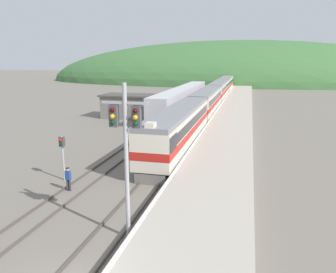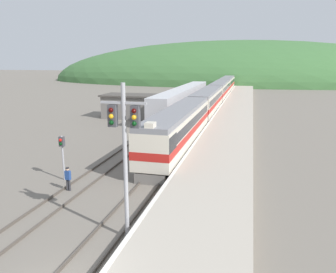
# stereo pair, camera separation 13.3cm
# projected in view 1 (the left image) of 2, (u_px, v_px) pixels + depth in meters

# --- Properties ---
(track_main) EXTENTS (1.52, 180.00, 0.16)m
(track_main) POSITION_uv_depth(u_px,v_px,m) (221.00, 97.00, 78.29)
(track_main) COLOR #4C443D
(track_main) RESTS_ON ground
(track_siding) EXTENTS (1.52, 180.00, 0.16)m
(track_siding) POSITION_uv_depth(u_px,v_px,m) (202.00, 96.00, 79.38)
(track_siding) COLOR #4C443D
(track_siding) RESTS_ON ground
(platform) EXTENTS (5.49, 140.00, 0.97)m
(platform) POSITION_uv_depth(u_px,v_px,m) (236.00, 107.00, 58.29)
(platform) COLOR #ADA393
(platform) RESTS_ON ground
(distant_hills) EXTENTS (158.87, 71.49, 32.78)m
(distant_hills) POSITION_uv_depth(u_px,v_px,m) (234.00, 82.00, 134.68)
(distant_hills) COLOR #3D6B38
(distant_hills) RESTS_ON ground
(station_shed) EXTENTS (8.04, 4.83, 3.54)m
(station_shed) POSITION_uv_depth(u_px,v_px,m) (129.00, 106.00, 49.77)
(station_shed) COLOR slate
(station_shed) RESTS_ON ground
(express_train_lead_car) EXTENTS (2.92, 20.07, 4.42)m
(express_train_lead_car) POSITION_uv_depth(u_px,v_px,m) (179.00, 127.00, 31.74)
(express_train_lead_car) COLOR black
(express_train_lead_car) RESTS_ON ground
(carriage_second) EXTENTS (2.91, 19.73, 4.06)m
(carriage_second) POSITION_uv_depth(u_px,v_px,m) (207.00, 102.00, 51.60)
(carriage_second) COLOR black
(carriage_second) RESTS_ON ground
(carriage_third) EXTENTS (2.91, 19.73, 4.06)m
(carriage_third) POSITION_uv_depth(u_px,v_px,m) (219.00, 90.00, 71.07)
(carriage_third) COLOR black
(carriage_third) RESTS_ON ground
(carriage_fourth) EXTENTS (2.91, 19.73, 4.06)m
(carriage_fourth) POSITION_uv_depth(u_px,v_px,m) (226.00, 84.00, 90.55)
(carriage_fourth) COLOR black
(carriage_fourth) RESTS_ON ground
(siding_train) EXTENTS (2.90, 34.72, 3.99)m
(siding_train) POSITION_uv_depth(u_px,v_px,m) (183.00, 99.00, 56.64)
(siding_train) COLOR black
(siding_train) RESTS_ON ground
(signal_mast_main) EXTENTS (2.20, 0.42, 7.60)m
(signal_mast_main) POSITION_uv_depth(u_px,v_px,m) (126.00, 140.00, 15.06)
(signal_mast_main) COLOR #9E9EA3
(signal_mast_main) RESTS_ON ground
(signal_post_siding) EXTENTS (0.36, 0.42, 3.31)m
(signal_post_siding) POSITION_uv_depth(u_px,v_px,m) (62.00, 149.00, 23.46)
(signal_post_siding) COLOR #9E9EA3
(signal_post_siding) RESTS_ON ground
(track_worker) EXTENTS (0.37, 0.25, 1.63)m
(track_worker) POSITION_uv_depth(u_px,v_px,m) (68.00, 178.00, 21.83)
(track_worker) COLOR #2D2D33
(track_worker) RESTS_ON ground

